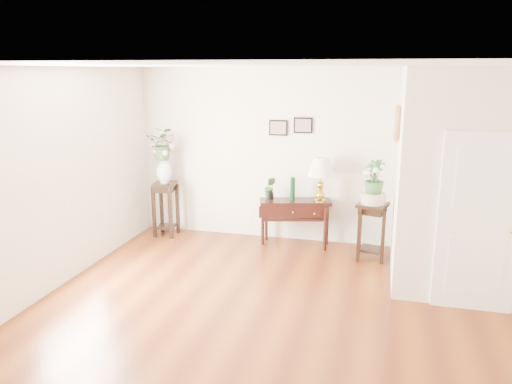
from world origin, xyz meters
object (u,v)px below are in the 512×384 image
(plant_stand_b, at_px, (371,231))
(plant_stand_a, at_px, (166,209))
(console_table, at_px, (295,223))
(table_lamp, at_px, (320,180))

(plant_stand_b, bearing_deg, plant_stand_a, 175.70)
(console_table, height_order, plant_stand_a, plant_stand_a)
(table_lamp, xyz_separation_m, plant_stand_a, (-2.60, -0.06, -0.64))
(table_lamp, distance_m, plant_stand_a, 2.67)
(table_lamp, relative_size, plant_stand_b, 0.83)
(console_table, relative_size, plant_stand_b, 1.31)
(console_table, xyz_separation_m, plant_stand_a, (-2.21, -0.06, 0.09))
(console_table, xyz_separation_m, plant_stand_b, (1.20, -0.32, 0.05))
(console_table, relative_size, table_lamp, 1.58)
(plant_stand_b, bearing_deg, console_table, 165.23)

